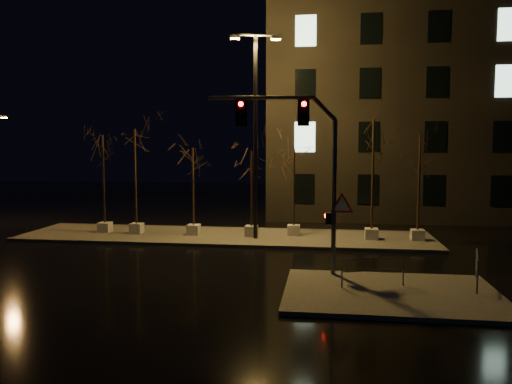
# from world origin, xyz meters

# --- Properties ---
(ground) EXTENTS (90.00, 90.00, 0.00)m
(ground) POSITION_xyz_m (0.00, 0.00, 0.00)
(ground) COLOR black
(ground) RESTS_ON ground
(median) EXTENTS (22.00, 5.00, 0.15)m
(median) POSITION_xyz_m (0.00, 6.00, 0.07)
(median) COLOR #3F3E39
(median) RESTS_ON ground
(sidewalk_corner) EXTENTS (7.00, 5.00, 0.15)m
(sidewalk_corner) POSITION_xyz_m (7.50, -3.50, 0.07)
(sidewalk_corner) COLOR #3F3E39
(sidewalk_corner) RESTS_ON ground
(building) EXTENTS (25.00, 12.00, 15.00)m
(building) POSITION_xyz_m (14.00, 18.00, 7.50)
(building) COLOR black
(building) RESTS_ON ground
(tree_0) EXTENTS (1.80, 1.80, 5.53)m
(tree_0) POSITION_xyz_m (-6.80, 5.99, 4.35)
(tree_0) COLOR beige
(tree_0) RESTS_ON median
(tree_1) EXTENTS (1.80, 1.80, 5.84)m
(tree_1) POSITION_xyz_m (-4.92, 5.88, 4.58)
(tree_1) COLOR beige
(tree_1) RESTS_ON median
(tree_2) EXTENTS (1.80, 1.80, 4.81)m
(tree_2) POSITION_xyz_m (-1.71, 5.89, 3.80)
(tree_2) COLOR beige
(tree_2) RESTS_ON median
(tree_3) EXTENTS (1.80, 1.80, 4.66)m
(tree_3) POSITION_xyz_m (1.44, 5.96, 3.69)
(tree_3) COLOR beige
(tree_3) RESTS_ON median
(tree_4) EXTENTS (1.80, 1.80, 4.76)m
(tree_4) POSITION_xyz_m (3.66, 6.51, 3.76)
(tree_4) COLOR beige
(tree_4) RESTS_ON median
(tree_5) EXTENTS (1.80, 1.80, 6.25)m
(tree_5) POSITION_xyz_m (7.71, 5.90, 4.89)
(tree_5) COLOR beige
(tree_5) RESTS_ON median
(tree_6) EXTENTS (1.80, 1.80, 5.51)m
(tree_6) POSITION_xyz_m (10.00, 5.92, 4.33)
(tree_6) COLOR beige
(tree_6) RESTS_ON median
(traffic_signal_mast) EXTENTS (5.38, 0.67, 6.60)m
(traffic_signal_mast) POSITION_xyz_m (4.57, -1.62, 4.48)
(traffic_signal_mast) COLOR #55565C
(traffic_signal_mast) RESTS_ON sidewalk_corner
(streetlight_main) EXTENTS (2.58, 0.89, 10.37)m
(streetlight_main) POSITION_xyz_m (1.75, 5.31, 6.13)
(streetlight_main) COLOR black
(streetlight_main) RESTS_ON median
(guard_rail_a) EXTENTS (2.15, 0.64, 0.96)m
(guard_rail_a) POSITION_xyz_m (6.95, -3.02, 0.78)
(guard_rail_a) COLOR #55565C
(guard_rail_a) RESTS_ON sidewalk_corner
(guard_rail_b) EXTENTS (0.63, 2.20, 1.08)m
(guard_rail_b) POSITION_xyz_m (10.50, -2.36, 0.84)
(guard_rail_b) COLOR #55565C
(guard_rail_b) RESTS_ON sidewalk_corner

